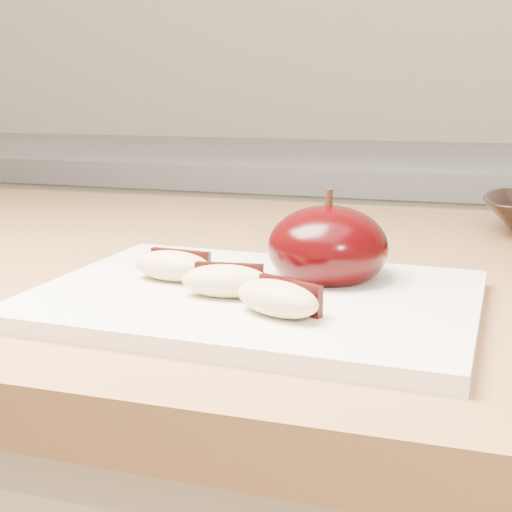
% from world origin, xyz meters
% --- Properties ---
extents(back_cabinet, '(2.40, 0.62, 0.94)m').
position_xyz_m(back_cabinet, '(0.00, 1.20, 0.47)').
color(back_cabinet, silver).
rests_on(back_cabinet, ground).
extents(cutting_board, '(0.31, 0.24, 0.01)m').
position_xyz_m(cutting_board, '(0.04, 0.35, 0.91)').
color(cutting_board, silver).
rests_on(cutting_board, island_counter).
extents(apple_half, '(0.12, 0.12, 0.08)m').
position_xyz_m(apple_half, '(0.08, 0.40, 0.94)').
color(apple_half, black).
rests_on(apple_half, cutting_board).
extents(apple_wedge_a, '(0.06, 0.03, 0.02)m').
position_xyz_m(apple_wedge_a, '(-0.02, 0.36, 0.92)').
color(apple_wedge_a, beige).
rests_on(apple_wedge_a, cutting_board).
extents(apple_wedge_b, '(0.07, 0.04, 0.02)m').
position_xyz_m(apple_wedge_b, '(0.03, 0.33, 0.92)').
color(apple_wedge_b, beige).
rests_on(apple_wedge_b, cutting_board).
extents(apple_wedge_c, '(0.07, 0.05, 0.02)m').
position_xyz_m(apple_wedge_c, '(0.07, 0.30, 0.92)').
color(apple_wedge_c, beige).
rests_on(apple_wedge_c, cutting_board).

